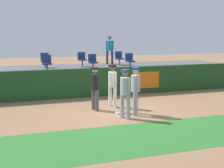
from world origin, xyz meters
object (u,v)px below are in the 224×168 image
seat_front_right (130,60)px  player_coach_visitor (136,87)px  seat_back_right (119,58)px  seat_front_left (47,62)px  seat_back_center (82,58)px  seat_front_center (93,61)px  first_base (120,112)px  spectator_hooded (110,48)px  player_runner_visitor (125,90)px  seat_back_left (45,59)px  player_umpire (95,86)px  player_fielder_home (112,83)px

seat_front_right → player_coach_visitor: bearing=-109.5°
seat_back_right → seat_front_left: size_ratio=1.00×
seat_back_center → seat_front_left: (-2.25, -1.80, 0.00)m
seat_front_center → seat_front_left: (-2.42, 0.00, 0.00)m
first_base → seat_back_right: size_ratio=0.48×
first_base → spectator_hooded: bearing=74.8°
seat_front_left → spectator_hooded: bearing=31.7°
player_runner_visitor → spectator_hooded: size_ratio=1.03×
seat_front_right → spectator_hooded: size_ratio=0.48×
spectator_hooded → seat_back_left: bearing=26.0°
seat_front_right → seat_front_left: (-4.56, 0.00, 0.00)m
player_coach_visitor → seat_back_left: seat_back_left is taller
seat_back_right → spectator_hooded: (-0.34, 0.82, 0.55)m
first_base → player_umpire: player_umpire is taller
player_runner_visitor → seat_back_center: seat_back_center is taller
player_coach_visitor → seat_back_right: 7.34m
player_coach_visitor → player_umpire: bearing=-100.7°
seat_back_right → player_umpire: bearing=-118.2°
player_fielder_home → seat_back_left: 6.06m
seat_back_center → player_fielder_home: bearing=-90.1°
first_base → seat_back_right: 7.28m
player_umpire → seat_front_center: bearing=153.3°
player_fielder_home → seat_front_left: 4.49m
seat_back_right → seat_front_left: bearing=-158.5°
first_base → seat_front_center: 5.15m
first_base → seat_front_left: 5.60m
first_base → player_runner_visitor: bearing=-96.7°
seat_back_left → seat_back_right: same height
seat_back_left → player_runner_visitor: bearing=-75.0°
first_base → seat_back_center: 6.88m
seat_front_left → player_coach_visitor: bearing=-63.0°
seat_back_left → seat_back_right: bearing=-0.0°
seat_back_center → seat_front_center: bearing=-84.6°
spectator_hooded → seat_front_center: bearing=70.0°
player_umpire → seat_front_left: bearing=-174.2°
player_fielder_home → player_coach_visitor: (0.45, -1.43, 0.02)m
seat_front_left → seat_back_left: bearing=86.4°
first_base → seat_front_right: size_ratio=0.48×
first_base → player_coach_visitor: size_ratio=0.22×
seat_back_left → spectator_hooded: 4.24m
player_fielder_home → seat_front_center: size_ratio=2.13×
first_base → seat_front_left: size_ratio=0.48×
player_umpire → spectator_hooded: 7.43m
seat_back_left → seat_back_center: bearing=-0.0°
spectator_hooded → seat_back_right: bearing=127.2°
first_base → player_runner_visitor: (-0.09, -0.78, 1.01)m
player_coach_visitor → seat_back_center: size_ratio=2.17×
seat_front_right → seat_front_left: same height
player_runner_visitor → seat_front_left: size_ratio=2.15×
player_umpire → seat_front_center: size_ratio=2.08×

